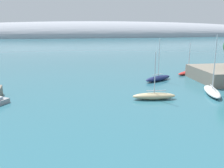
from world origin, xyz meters
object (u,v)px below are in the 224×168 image
sailboat_red_near_shore (188,72)px  sailboat_sand_end_of_line (154,96)px  sailboat_navy_mid_mooring (158,78)px  sailboat_white_outer_mooring (212,91)px

sailboat_red_near_shore → sailboat_sand_end_of_line: (-14.26, -18.56, 0.16)m
sailboat_navy_mid_mooring → sailboat_white_outer_mooring: sailboat_white_outer_mooring is taller
sailboat_navy_mid_mooring → sailboat_sand_end_of_line: bearing=-141.9°
sailboat_red_near_shore → sailboat_sand_end_of_line: bearing=19.3°
sailboat_navy_mid_mooring → sailboat_white_outer_mooring: bearing=-94.5°
sailboat_navy_mid_mooring → sailboat_white_outer_mooring: size_ratio=0.88×
sailboat_red_near_shore → sailboat_white_outer_mooring: sailboat_white_outer_mooring is taller
sailboat_navy_mid_mooring → sailboat_white_outer_mooring: 12.56m
sailboat_red_near_shore → sailboat_navy_mid_mooring: sailboat_navy_mid_mooring is taller
sailboat_white_outer_mooring → sailboat_sand_end_of_line: size_ratio=1.33×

